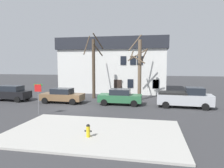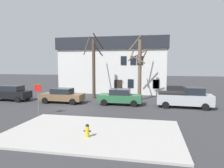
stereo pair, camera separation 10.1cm
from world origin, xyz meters
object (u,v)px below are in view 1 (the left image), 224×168
object	(u,v)px
fire_hydrant	(88,130)
car_black_wagon	(11,93)
street_sign_pole	(38,93)
car_green_sedan	(120,97)
tree_bare_near	(94,67)
car_brown_sedan	(62,96)
pickup_truck_silver	(185,98)
building_main	(114,65)
tree_bare_mid	(139,67)

from	to	relation	value
fire_hydrant	car_black_wagon	bearing A→B (deg)	141.26
car_black_wagon	street_sign_pole	distance (m)	9.15
car_green_sedan	tree_bare_near	bearing A→B (deg)	138.20
car_brown_sedan	pickup_truck_silver	xyz separation A→B (m)	(12.99, 0.06, 0.16)
pickup_truck_silver	car_brown_sedan	bearing A→B (deg)	-179.75
building_main	fire_hydrant	xyz separation A→B (m)	(2.44, -21.12, -3.63)
tree_bare_mid	car_black_wagon	bearing A→B (deg)	-166.52
building_main	tree_bare_near	world-z (taller)	building_main
car_black_wagon	pickup_truck_silver	size ratio (longest dim) A/B	0.84
car_black_wagon	pickup_truck_silver	distance (m)	19.48
car_green_sedan	tree_bare_mid	bearing A→B (deg)	62.85
car_brown_sedan	pickup_truck_silver	size ratio (longest dim) A/B	0.89
car_brown_sedan	pickup_truck_silver	bearing A→B (deg)	0.25
car_brown_sedan	tree_bare_near	bearing A→B (deg)	55.15
tree_bare_near	tree_bare_mid	size ratio (longest dim) A/B	1.00
tree_bare_near	fire_hydrant	distance (m)	14.68
car_black_wagon	pickup_truck_silver	xyz separation A→B (m)	(19.48, -0.06, 0.05)
tree_bare_mid	car_brown_sedan	world-z (taller)	tree_bare_mid
tree_bare_near	street_sign_pole	bearing A→B (deg)	-102.37
tree_bare_mid	street_sign_pole	bearing A→B (deg)	-129.58
tree_bare_mid	street_sign_pole	size ratio (longest dim) A/B	2.99
building_main	car_brown_sedan	world-z (taller)	building_main
car_black_wagon	street_sign_pole	bearing A→B (deg)	-39.62
car_black_wagon	tree_bare_near	bearing A→B (deg)	21.55
building_main	car_green_sedan	bearing A→B (deg)	-76.06
car_black_wagon	tree_bare_mid	bearing A→B (deg)	13.48
car_black_wagon	car_brown_sedan	size ratio (longest dim) A/B	0.94
car_brown_sedan	fire_hydrant	distance (m)	11.87
pickup_truck_silver	street_sign_pole	xyz separation A→B (m)	(-12.47, -5.74, 0.89)
pickup_truck_silver	car_black_wagon	bearing A→B (deg)	179.83
pickup_truck_silver	fire_hydrant	bearing A→B (deg)	-123.65
tree_bare_near	tree_bare_mid	distance (m)	5.66
building_main	tree_bare_near	bearing A→B (deg)	-99.40
car_black_wagon	car_brown_sedan	world-z (taller)	car_black_wagon
tree_bare_mid	fire_hydrant	bearing A→B (deg)	-98.27
building_main	car_green_sedan	size ratio (longest dim) A/B	3.58
tree_bare_mid	car_black_wagon	xyz separation A→B (m)	(-14.72, -3.53, -2.99)
tree_bare_near	car_green_sedan	size ratio (longest dim) A/B	1.76
tree_bare_near	building_main	bearing A→B (deg)	80.60
car_green_sedan	fire_hydrant	world-z (taller)	car_green_sedan
tree_bare_mid	pickup_truck_silver	xyz separation A→B (m)	(4.76, -3.58, -2.94)
car_black_wagon	car_green_sedan	size ratio (longest dim) A/B	0.99
car_green_sedan	street_sign_pole	world-z (taller)	street_sign_pole
building_main	tree_bare_mid	distance (m)	8.62
tree_bare_near	car_black_wagon	distance (m)	10.22
fire_hydrant	tree_bare_mid	bearing A→B (deg)	81.73
tree_bare_near	car_black_wagon	bearing A→B (deg)	-158.45
building_main	street_sign_pole	bearing A→B (deg)	-101.08
building_main	tree_bare_near	size ratio (longest dim) A/B	2.04
tree_bare_near	fire_hydrant	size ratio (longest dim) A/B	10.55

